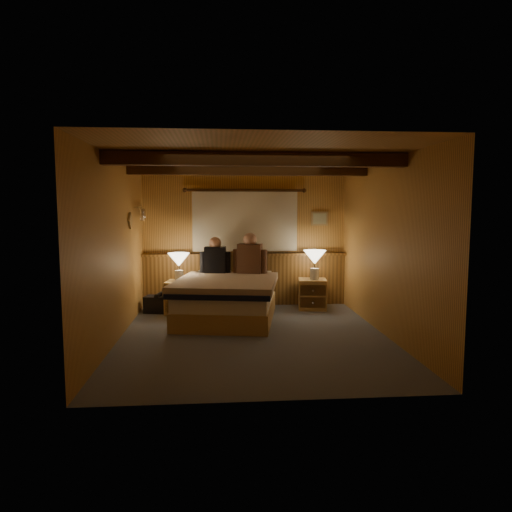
{
  "coord_description": "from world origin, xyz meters",
  "views": [
    {
      "loc": [
        -0.46,
        -6.04,
        1.74
      ],
      "look_at": [
        0.06,
        0.4,
        1.06
      ],
      "focal_mm": 32.0,
      "sensor_mm": 36.0,
      "label": 1
    }
  ],
  "objects": [
    {
      "name": "wall_right",
      "position": [
        1.8,
        0.0,
        1.2
      ],
      "size": [
        0.0,
        4.2,
        4.2
      ],
      "primitive_type": "plane",
      "rotation": [
        1.57,
        0.0,
        -1.57
      ],
      "color": "gold",
      "rests_on": "floor"
    },
    {
      "name": "framed_print",
      "position": [
        1.35,
        2.08,
        1.55
      ],
      "size": [
        0.3,
        0.04,
        0.25
      ],
      "color": "#A18450",
      "rests_on": "wall_back"
    },
    {
      "name": "lamp_right",
      "position": [
        1.17,
        1.59,
        0.87
      ],
      "size": [
        0.39,
        0.39,
        0.5
      ],
      "color": "silver",
      "rests_on": "nightstand_right"
    },
    {
      "name": "duffel_bag",
      "position": [
        -1.47,
        1.56,
        0.14
      ],
      "size": [
        0.51,
        0.37,
        0.33
      ],
      "rotation": [
        0.0,
        0.0,
        -0.22
      ],
      "color": "black",
      "rests_on": "floor"
    },
    {
      "name": "nightstand_right",
      "position": [
        1.14,
        1.61,
        0.26
      ],
      "size": [
        0.53,
        0.49,
        0.52
      ],
      "rotation": [
        0.0,
        0.0,
        -0.16
      ],
      "color": "#AE8C4A",
      "rests_on": "floor"
    },
    {
      "name": "person_right",
      "position": [
        0.05,
        1.53,
        0.93
      ],
      "size": [
        0.56,
        0.33,
        0.7
      ],
      "rotation": [
        0.0,
        0.0,
        -0.28
      ],
      "color": "#4D2E1F",
      "rests_on": "bed"
    },
    {
      "name": "person_left",
      "position": [
        -0.53,
        1.62,
        0.9
      ],
      "size": [
        0.52,
        0.23,
        0.63
      ],
      "rotation": [
        0.0,
        0.0,
        -0.08
      ],
      "color": "black",
      "rests_on": "bed"
    },
    {
      "name": "wall_front",
      "position": [
        0.0,
        -2.1,
        1.2
      ],
      "size": [
        3.6,
        0.0,
        3.6
      ],
      "primitive_type": "plane",
      "rotation": [
        -1.57,
        0.0,
        0.0
      ],
      "color": "gold",
      "rests_on": "floor"
    },
    {
      "name": "floor",
      "position": [
        0.0,
        0.0,
        0.0
      ],
      "size": [
        4.2,
        4.2,
        0.0
      ],
      "primitive_type": "plane",
      "color": "slate",
      "rests_on": "ground"
    },
    {
      "name": "lamp_left",
      "position": [
        -1.12,
        1.48,
        0.87
      ],
      "size": [
        0.35,
        0.35,
        0.46
      ],
      "color": "silver",
      "rests_on": "nightstand_left"
    },
    {
      "name": "curtain_window",
      "position": [
        0.0,
        2.03,
        1.52
      ],
      "size": [
        2.18,
        0.09,
        1.11
      ],
      "color": "#422810",
      "rests_on": "wall_back"
    },
    {
      "name": "bed",
      "position": [
        -0.34,
        0.98,
        0.34
      ],
      "size": [
        1.77,
        2.13,
        0.65
      ],
      "rotation": [
        0.0,
        0.0,
        -0.17
      ],
      "color": "#AE8C4A",
      "rests_on": "floor"
    },
    {
      "name": "wall_left",
      "position": [
        -1.8,
        0.0,
        1.2
      ],
      "size": [
        0.0,
        4.2,
        4.2
      ],
      "primitive_type": "plane",
      "rotation": [
        1.57,
        0.0,
        1.57
      ],
      "color": "gold",
      "rests_on": "floor"
    },
    {
      "name": "wainscot",
      "position": [
        0.0,
        2.04,
        0.49
      ],
      "size": [
        3.6,
        0.23,
        0.94
      ],
      "color": "brown",
      "rests_on": "wall_back"
    },
    {
      "name": "ceiling",
      "position": [
        0.0,
        0.0,
        2.4
      ],
      "size": [
        4.2,
        4.2,
        0.0
      ],
      "primitive_type": "plane",
      "rotation": [
        3.14,
        0.0,
        0.0
      ],
      "color": "#C08648",
      "rests_on": "wall_back"
    },
    {
      "name": "ceiling_beams",
      "position": [
        0.0,
        0.15,
        2.31
      ],
      "size": [
        3.6,
        1.65,
        0.16
      ],
      "color": "#422810",
      "rests_on": "ceiling"
    },
    {
      "name": "nightstand_left",
      "position": [
        -1.09,
        1.45,
        0.27
      ],
      "size": [
        0.55,
        0.51,
        0.54
      ],
      "rotation": [
        0.0,
        0.0,
        -0.14
      ],
      "color": "#AE8C4A",
      "rests_on": "floor"
    },
    {
      "name": "coat_rail",
      "position": [
        -1.72,
        1.58,
        1.67
      ],
      "size": [
        0.05,
        0.55,
        0.24
      ],
      "color": "silver",
      "rests_on": "wall_left"
    },
    {
      "name": "wall_back",
      "position": [
        0.0,
        2.1,
        1.2
      ],
      "size": [
        3.6,
        0.0,
        3.6
      ],
      "primitive_type": "plane",
      "rotation": [
        1.57,
        0.0,
        0.0
      ],
      "color": "gold",
      "rests_on": "floor"
    }
  ]
}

